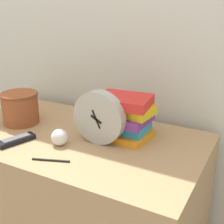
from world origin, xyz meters
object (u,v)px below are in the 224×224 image
book_stack (126,116)px  tv_remote (16,140)px  pen (51,160)px  basket (20,107)px  desk_clock (99,118)px  crumpled_paper_ball (59,137)px

book_stack → tv_remote: 0.46m
book_stack → pen: (-0.15, -0.32, -0.09)m
basket → pen: basket is taller
basket → tv_remote: 0.23m
desk_clock → crumpled_paper_ball: size_ratio=3.27×
basket → tv_remote: basket is taller
tv_remote → pen: 0.23m
desk_clock → tv_remote: desk_clock is taller
basket → tv_remote: size_ratio=1.08×
tv_remote → pen: bearing=-14.0°
basket → pen: size_ratio=1.28×
pen → desk_clock: bearing=70.1°
basket → crumpled_paper_ball: (0.30, -0.10, -0.05)m
desk_clock → book_stack: 0.13m
crumpled_paper_ball → basket: bearing=161.0°
basket → tv_remote: bearing=-52.4°
tv_remote → crumpled_paper_ball: crumpled_paper_ball is taller
desk_clock → tv_remote: size_ratio=1.36×
desk_clock → basket: 0.44m
desk_clock → crumpled_paper_ball: (-0.13, -0.09, -0.08)m
desk_clock → book_stack: size_ratio=0.91×
desk_clock → pen: size_ratio=1.61×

